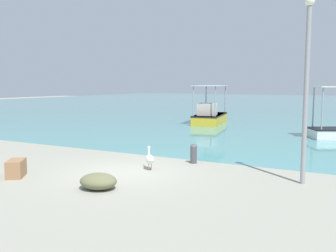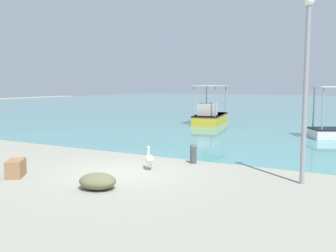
% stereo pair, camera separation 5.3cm
% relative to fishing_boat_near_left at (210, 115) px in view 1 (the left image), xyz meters
% --- Properties ---
extents(ground, '(120.00, 120.00, 0.00)m').
position_rel_fishing_boat_near_left_xyz_m(ground, '(3.20, -15.88, -0.63)').
color(ground, gray).
extents(harbor_water, '(110.00, 90.00, 0.00)m').
position_rel_fishing_boat_near_left_xyz_m(harbor_water, '(3.20, 32.12, -0.63)').
color(harbor_water, teal).
rests_on(harbor_water, ground).
extents(fishing_boat_near_left, '(2.65, 4.97, 2.82)m').
position_rel_fishing_boat_near_left_xyz_m(fishing_boat_near_left, '(0.00, 0.00, 0.00)').
color(fishing_boat_near_left, gold).
rests_on(fishing_boat_near_left, harbor_water).
extents(pelican, '(0.63, 0.67, 0.80)m').
position_rel_fishing_boat_near_left_xyz_m(pelican, '(3.80, -15.04, -0.26)').
color(pelican, '#E0997A').
rests_on(pelican, ground).
extents(lamp_post, '(0.28, 0.28, 5.38)m').
position_rel_fishing_boat_near_left_xyz_m(lamp_post, '(8.71, -14.48, 2.41)').
color(lamp_post, gray).
rests_on(lamp_post, ground).
extents(mooring_bollard, '(0.26, 0.26, 0.73)m').
position_rel_fishing_boat_near_left_xyz_m(mooring_bollard, '(4.69, -13.38, -0.24)').
color(mooring_bollard, '#47474C').
rests_on(mooring_bollard, ground).
extents(net_pile, '(1.09, 0.92, 0.44)m').
position_rel_fishing_boat_near_left_xyz_m(net_pile, '(3.73, -17.76, -0.41)').
color(net_pile, '#696947').
rests_on(net_pile, ground).
extents(cargo_crate, '(0.88, 0.97, 0.54)m').
position_rel_fishing_boat_near_left_xyz_m(cargo_crate, '(0.57, -17.89, -0.36)').
color(cargo_crate, '#986D48').
rests_on(cargo_crate, ground).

